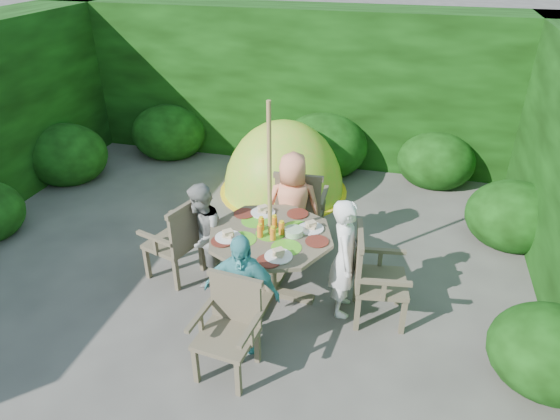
% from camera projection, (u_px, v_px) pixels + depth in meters
% --- Properties ---
extents(ground, '(60.00, 60.00, 0.00)m').
position_uv_depth(ground, '(218.00, 281.00, 5.76)').
color(ground, '#494641').
rests_on(ground, ground).
extents(hedge_enclosure, '(9.00, 9.00, 2.50)m').
position_uv_depth(hedge_enclosure, '(251.00, 138.00, 6.27)').
color(hedge_enclosure, black).
rests_on(hedge_enclosure, ground).
extents(patio_table, '(1.43, 1.43, 0.94)m').
position_uv_depth(patio_table, '(271.00, 244.00, 5.24)').
color(patio_table, '#48402F').
rests_on(patio_table, ground).
extents(parasol_pole, '(0.05, 0.05, 2.20)m').
position_uv_depth(parasol_pole, '(270.00, 207.00, 5.02)').
color(parasol_pole, olive).
rests_on(parasol_pole, ground).
extents(garden_chair_right, '(0.60, 0.65, 0.97)m').
position_uv_depth(garden_chair_right, '(373.00, 276.00, 4.99)').
color(garden_chair_right, '#48402F').
rests_on(garden_chair_right, ground).
extents(garden_chair_left, '(0.65, 0.69, 0.95)m').
position_uv_depth(garden_chair_left, '(178.00, 239.00, 5.60)').
color(garden_chair_left, '#48402F').
rests_on(garden_chair_left, ground).
extents(garden_chair_back, '(0.63, 0.56, 1.01)m').
position_uv_depth(garden_chair_back, '(300.00, 206.00, 6.20)').
color(garden_chair_back, '#48402F').
rests_on(garden_chair_back, ground).
extents(garden_chair_front, '(0.58, 0.53, 0.89)m').
position_uv_depth(garden_chair_front, '(230.00, 326.00, 4.41)').
color(garden_chair_front, '#48402F').
rests_on(garden_chair_front, ground).
extents(child_right, '(0.37, 0.51, 1.31)m').
position_uv_depth(child_right, '(345.00, 258.00, 5.02)').
color(child_right, white).
rests_on(child_right, ground).
extents(child_left, '(0.60, 0.69, 1.21)m').
position_uv_depth(child_left, '(202.00, 235.00, 5.48)').
color(child_left, gray).
rests_on(child_left, ground).
extents(child_back, '(0.75, 0.58, 1.36)m').
position_uv_depth(child_back, '(293.00, 207.00, 5.89)').
color(child_back, '#FF9469').
rests_on(child_back, ground).
extents(child_front, '(0.73, 0.32, 1.24)m').
position_uv_depth(child_front, '(242.00, 293.00, 4.60)').
color(child_front, '#4CAEB2').
rests_on(child_front, ground).
extents(dome_tent, '(1.96, 1.96, 2.24)m').
position_uv_depth(dome_tent, '(283.00, 191.00, 7.74)').
color(dome_tent, '#84DB2A').
rests_on(dome_tent, ground).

